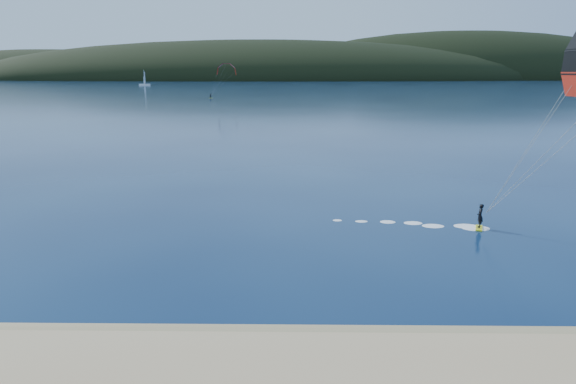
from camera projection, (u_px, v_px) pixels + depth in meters
The scene contains 4 objects.
wet_sand at pixel (231, 340), 20.51m from camera, with size 220.00×2.50×0.10m.
headland at pixel (293, 79), 740.71m from camera, with size 1200.00×310.00×140.00m.
kitesurfer_far at pixel (226, 73), 202.70m from camera, with size 12.40×8.19×13.31m.
sailboat at pixel (145, 84), 410.66m from camera, with size 8.99×5.80×12.80m.
Camera 1 is at (2.57, -13.98, 10.77)m, focal length 31.19 mm.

